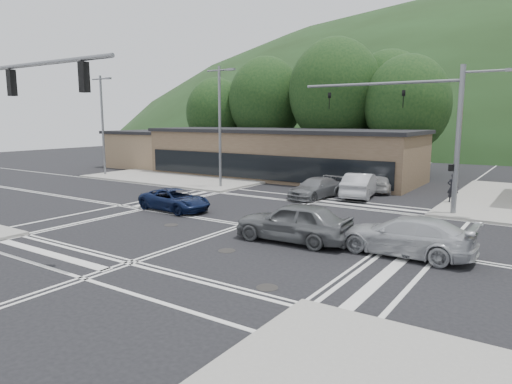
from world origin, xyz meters
The scene contains 20 objects.
ground centered at (0.00, 0.00, 0.00)m, with size 120.00×120.00×0.00m, color black.
sidewalk_nw centered at (-15.00, 15.00, 0.07)m, with size 16.00×16.00×0.15m, color gray.
commercial_row centered at (-8.00, 17.00, 2.00)m, with size 24.00×8.00×4.00m, color brown.
commercial_nw centered at (-24.00, 17.00, 1.80)m, with size 8.00×7.00×3.60m, color #846B4F.
hill_north centered at (0.00, 90.00, 0.00)m, with size 252.00×126.00×140.00m, color #1D3116.
tree_n_a centered at (-14.00, 24.00, 7.14)m, with size 8.00×8.00×11.75m.
tree_n_b centered at (-6.00, 24.00, 7.79)m, with size 9.00×9.00×12.98m.
tree_n_c centered at (1.00, 24.00, 6.49)m, with size 7.60×7.60×10.87m.
tree_n_d centered at (-20.00, 23.00, 5.84)m, with size 6.80×6.80×9.76m.
tree_n_e centered at (-2.00, 28.00, 7.14)m, with size 8.40×8.40×11.98m.
streetlight_nw centered at (-8.44, 9.00, 5.05)m, with size 2.50×0.25×9.00m.
streetlight_w centered at (-21.94, 9.00, 5.05)m, with size 2.50×0.25×9.00m.
signal_mast_ne centered at (6.95, 8.20, 5.07)m, with size 11.65×0.30×8.00m.
car_blue_west centered at (-5.38, 0.79, 0.62)m, with size 2.07×4.49×1.25m, color #0D1739.
car_grey_center centered at (3.52, -1.26, 0.86)m, with size 2.03×5.05×1.72m, color #5B5E60.
car_silver_east centered at (8.06, -0.56, 0.76)m, with size 2.12×5.21×1.51m, color #B4B6BB.
car_queue_a centered at (1.86, 10.97, 0.82)m, with size 1.74×4.98×1.64m, color #9A9BA0.
car_queue_b centered at (2.43, 14.00, 0.71)m, with size 1.69×4.19×1.43m, color silver.
car_northbound centered at (-0.50, 9.00, 0.67)m, with size 1.88×4.62×1.34m, color slate.
pedestrian centered at (7.50, 11.61, 1.04)m, with size 0.65×0.42×1.77m, color black.
Camera 1 is at (12.77, -18.02, 5.26)m, focal length 32.00 mm.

